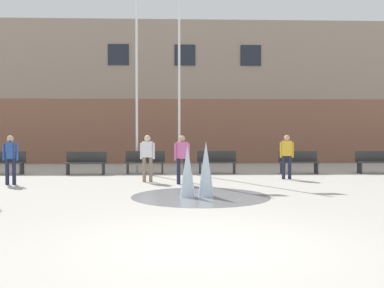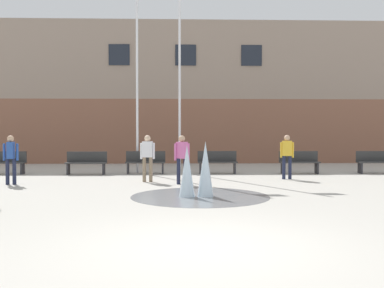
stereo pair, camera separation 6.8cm
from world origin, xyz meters
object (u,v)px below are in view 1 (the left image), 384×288
object	(u,v)px
park_bench_near_trashcan	(299,162)
park_bench_far_right	(376,162)
adult_in_red	(10,156)
teen_by_trashcan	(147,155)
park_bench_far_left	(5,162)
park_bench_left_of_flagpoles	(86,162)
park_bench_under_right_flagpole	(217,162)
adult_near_bench	(287,153)
flagpole_right	(180,65)
park_bench_center	(145,162)
flagpole_left	(137,62)
adult_watching	(182,156)

from	to	relation	value
park_bench_near_trashcan	park_bench_far_right	bearing A→B (deg)	-0.39
adult_in_red	teen_by_trashcan	xyz separation A→B (m)	(4.37, 0.62, 0.00)
teen_by_trashcan	park_bench_far_left	bearing A→B (deg)	-19.86
park_bench_far_right	park_bench_left_of_flagpoles	bearing A→B (deg)	-179.61
park_bench_under_right_flagpole	park_bench_near_trashcan	distance (m)	3.33
adult_near_bench	flagpole_right	world-z (taller)	flagpole_right
park_bench_left_of_flagpoles	teen_by_trashcan	distance (m)	3.77
park_bench_center	flagpole_left	bearing A→B (deg)	126.21
park_bench_far_right	adult_near_bench	distance (m)	4.69
park_bench_left_of_flagpoles	park_bench_far_right	size ratio (longest dim) A/B	1.00
park_bench_far_right	teen_by_trashcan	distance (m)	9.57
flagpole_left	park_bench_near_trashcan	bearing A→B (deg)	-5.32
park_bench_under_right_flagpole	teen_by_trashcan	world-z (taller)	teen_by_trashcan
park_bench_far_left	teen_by_trashcan	xyz separation A→B (m)	(5.89, -2.92, 0.45)
park_bench_under_right_flagpole	teen_by_trashcan	size ratio (longest dim) A/B	1.01
park_bench_near_trashcan	adult_near_bench	xyz separation A→B (m)	(-1.01, -2.07, 0.45)
flagpole_left	flagpole_right	distance (m)	1.76
park_bench_under_right_flagpole	flagpole_right	world-z (taller)	flagpole_right
park_bench_near_trashcan	flagpole_right	bearing A→B (deg)	172.76
park_bench_far_right	flagpole_left	xyz separation A→B (m)	(-9.77, 0.64, 4.11)
teen_by_trashcan	adult_near_bench	bearing A→B (deg)	-165.32
park_bench_center	park_bench_far_left	bearing A→B (deg)	-179.96
park_bench_far_right	adult_in_red	xyz separation A→B (m)	(-13.52, -3.38, 0.45)
adult_near_bench	flagpole_left	distance (m)	7.19
flagpole_right	park_bench_center	bearing A→B (deg)	-161.77
park_bench_center	adult_near_bench	distance (m)	5.70
adult_in_red	flagpole_left	bearing A→B (deg)	-51.64
adult_in_red	flagpole_right	size ratio (longest dim) A/B	0.19
park_bench_center	park_bench_far_right	world-z (taller)	same
park_bench_left_of_flagpoles	park_bench_center	xyz separation A→B (m)	(2.33, 0.25, 0.00)
flagpole_right	park_bench_under_right_flagpole	bearing A→B (deg)	-16.69
park_bench_far_left	park_bench_far_right	xyz separation A→B (m)	(15.04, -0.17, 0.00)
park_bench_under_right_flagpole	adult_watching	xyz separation A→B (m)	(-1.48, -3.65, 0.45)
park_bench_center	adult_watching	world-z (taller)	adult_watching
park_bench_left_of_flagpoles	adult_near_bench	size ratio (longest dim) A/B	1.01
park_bench_far_left	adult_in_red	distance (m)	3.88
adult_watching	adult_near_bench	xyz separation A→B (m)	(3.79, 1.42, 0.00)
adult_watching	flagpole_right	xyz separation A→B (m)	(-0.02, 4.10, 3.53)
park_bench_under_right_flagpole	adult_in_red	xyz separation A→B (m)	(-7.01, -3.56, 0.45)
park_bench_center	park_bench_under_right_flagpole	bearing A→B (deg)	0.30
park_bench_near_trashcan	park_bench_far_right	xyz separation A→B (m)	(3.18, -0.02, 0.00)
park_bench_left_of_flagpoles	adult_watching	bearing A→B (deg)	-41.91
park_bench_near_trashcan	teen_by_trashcan	bearing A→B (deg)	-155.03
park_bench_center	park_bench_near_trashcan	distance (m)	6.25
adult_near_bench	flagpole_right	xyz separation A→B (m)	(-3.82, 2.68, 3.53)
park_bench_far_left	park_bench_left_of_flagpoles	size ratio (longest dim) A/B	1.00
adult_in_red	teen_by_trashcan	size ratio (longest dim) A/B	1.00
park_bench_under_right_flagpole	park_bench_far_right	xyz separation A→B (m)	(6.51, -0.18, 0.00)
park_bench_center	adult_in_red	distance (m)	5.43
park_bench_under_right_flagpole	park_bench_near_trashcan	xyz separation A→B (m)	(3.33, -0.16, 0.00)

